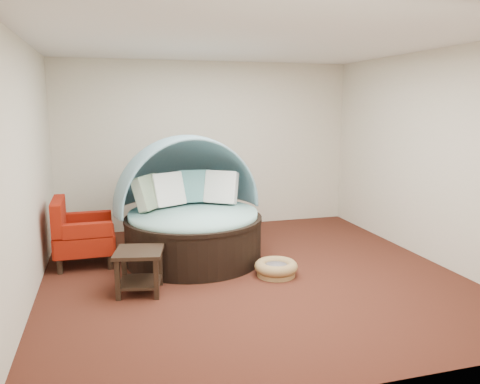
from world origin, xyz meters
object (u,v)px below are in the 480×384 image
object	(u,v)px
canopy_daybed	(190,202)
red_armchair	(80,234)
pet_basket	(276,268)
side_table	(139,265)

from	to	relation	value
canopy_daybed	red_armchair	size ratio (longest dim) A/B	2.47
pet_basket	side_table	world-z (taller)	side_table
canopy_daybed	pet_basket	world-z (taller)	canopy_daybed
pet_basket	red_armchair	world-z (taller)	red_armchair
pet_basket	red_armchair	distance (m)	2.61
pet_basket	side_table	size ratio (longest dim) A/B	1.14
red_armchair	side_table	world-z (taller)	red_armchair
canopy_daybed	pet_basket	bearing A→B (deg)	-59.11
side_table	red_armchair	bearing A→B (deg)	119.90
red_armchair	pet_basket	bearing A→B (deg)	-26.10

